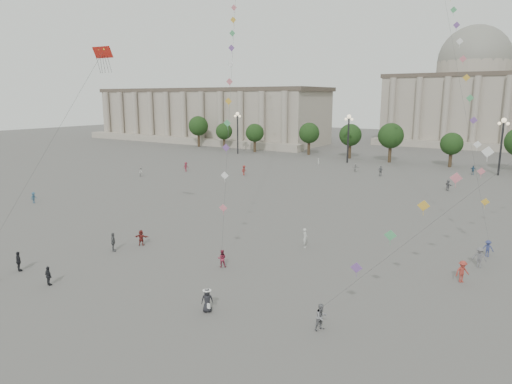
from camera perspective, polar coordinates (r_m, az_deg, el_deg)
The scene contains 29 objects.
ground at distance 37.35m, azimuth -8.87°, elevation -10.98°, with size 360.00×360.00×0.00m, color #4F4C4A.
hall_west at distance 154.69m, azimuth -6.26°, elevation 9.52°, with size 84.00×26.22×17.20m.
hall_central at distance 156.28m, azimuth 25.22°, elevation 10.64°, with size 48.30×34.30×35.50m.
tree_row at distance 106.29m, azimuth 20.65°, elevation 6.20°, with size 137.12×5.12×8.00m.
lamp_post_far_west at distance 117.53m, azimuth -2.33°, elevation 8.36°, with size 2.00×0.90×10.65m.
lamp_post_mid_west at distance 102.99m, azimuth 11.49°, elevation 7.65°, with size 2.00×0.90×10.65m.
lamp_post_mid_east at distance 95.92m, azimuth 28.42°, elevation 6.19°, with size 2.00×0.90×10.65m.
person_crowd_0 at distance 95.09m, azimuth 25.48°, elevation 2.48°, with size 1.03×0.43×1.76m, color #2F4E6A.
person_crowd_1 at distance 86.52m, azimuth -14.18°, elevation 2.46°, with size 0.85×0.66×1.75m, color beige.
person_crowd_2 at distance 90.74m, azimuth -8.75°, elevation 3.13°, with size 1.19×0.69×1.85m, color maroon.
person_crowd_4 at distance 91.36m, azimuth 12.33°, elevation 2.98°, with size 1.50×0.48×1.61m, color #AEADA9.
person_crowd_5 at distance 69.99m, azimuth -26.04°, elevation -0.63°, with size 0.99×0.57×1.54m, color #345875.
person_crowd_6 at distance 43.88m, azimuth 26.15°, elevation -7.33°, with size 1.17×0.67×1.81m, color slate.
person_crowd_8 at distance 39.91m, azimuth 24.39°, elevation -9.04°, with size 1.16×0.66×1.79m, color #9E342B.
person_crowd_10 at distance 97.79m, azimuth 7.83°, elevation 3.70°, with size 0.58×0.38×1.59m, color silver.
person_crowd_12 at distance 77.28m, azimuth 22.88°, elevation 0.78°, with size 1.58×0.50×1.70m, color slate.
person_crowd_13 at distance 44.74m, azimuth 6.16°, elevation -5.72°, with size 0.70×0.46×1.91m, color beige.
person_crowd_16 at distance 87.53m, azimuth 15.30°, elevation 2.56°, with size 1.13×0.47×1.94m, color slate.
person_crowd_17 at distance 85.43m, azimuth -1.50°, elevation 2.74°, with size 1.20×0.69×1.86m, color maroon.
tourist_1 at distance 43.46m, azimuth -27.55°, elevation -7.71°, with size 1.01×0.42×1.72m, color black.
tourist_2 at distance 46.55m, azimuth -14.16°, elevation -5.56°, with size 1.44×0.46×1.55m, color maroon.
tourist_3 at distance 45.45m, azimuth -17.43°, elevation -5.99°, with size 1.07×0.44×1.82m, color #5D5F62.
tourist_4 at distance 39.36m, azimuth -24.51°, elevation -9.53°, with size 0.91×0.38×1.55m, color black.
kite_flyer_0 at distance 39.68m, azimuth -4.28°, elevation -8.28°, with size 0.75×0.59×1.55m, color maroon.
kite_flyer_1 at distance 47.14m, azimuth 26.99°, elevation -6.30°, with size 1.00×0.58×1.55m, color navy.
kite_flyer_2 at distance 29.87m, azimuth 8.17°, elevation -15.21°, with size 0.84×0.66×1.73m, color slate.
hat_person at distance 31.96m, azimuth -6.12°, elevation -13.25°, with size 0.97×0.93×1.69m.
dragon_kite at distance 46.80m, azimuth -18.69°, elevation 15.16°, with size 2.23×7.35×21.96m.
kite_train_west at distance 65.25m, azimuth -2.73°, elevation 21.96°, with size 27.92×41.63×67.88m.
Camera 1 is at (23.43, -25.29, 14.37)m, focal length 32.00 mm.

